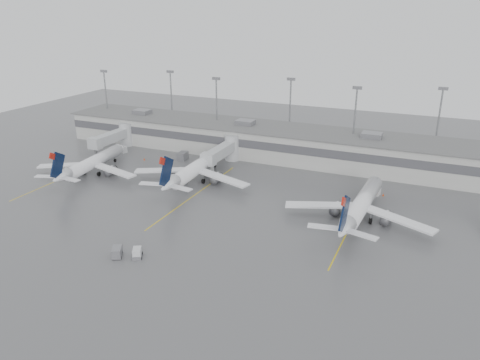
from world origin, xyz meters
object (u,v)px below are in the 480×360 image
at_px(jet_far_left, 92,163).
at_px(baggage_tug, 137,254).
at_px(jet_mid_left, 195,168).
at_px(jet_mid_right, 361,205).

distance_m(jet_far_left, baggage_tug, 45.69).
distance_m(jet_far_left, jet_mid_left, 26.76).
xyz_separation_m(jet_far_left, jet_mid_right, (66.14, -0.14, 0.22)).
xyz_separation_m(jet_mid_left, jet_mid_right, (40.07, -6.13, -0.04)).
relative_size(jet_far_left, jet_mid_right, 0.93).
height_order(jet_mid_left, jet_mid_right, jet_mid_left).
bearing_deg(baggage_tug, jet_mid_right, 13.90).
height_order(jet_far_left, jet_mid_right, jet_mid_right).
distance_m(jet_mid_right, baggage_tug, 43.35).
relative_size(jet_far_left, baggage_tug, 10.45).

